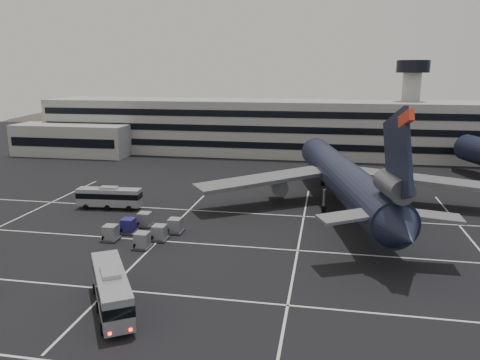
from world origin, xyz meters
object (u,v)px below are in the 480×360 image
bus_far (109,197)px  trijet_main (343,177)px  bus_near (111,288)px  uld_cluster (144,229)px

bus_far → trijet_main: bearing=-84.3°
bus_near → bus_far: size_ratio=1.07×
bus_near → bus_far: 33.72m
bus_far → uld_cluster: size_ratio=0.94×
trijet_main → bus_far: trijet_main is taller
trijet_main → bus_near: size_ratio=5.20×
bus_near → bus_far: bearing=84.3°
bus_near → uld_cluster: size_ratio=1.01×
bus_far → bus_near: bearing=-157.8°
trijet_main → bus_near: bearing=-132.5°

